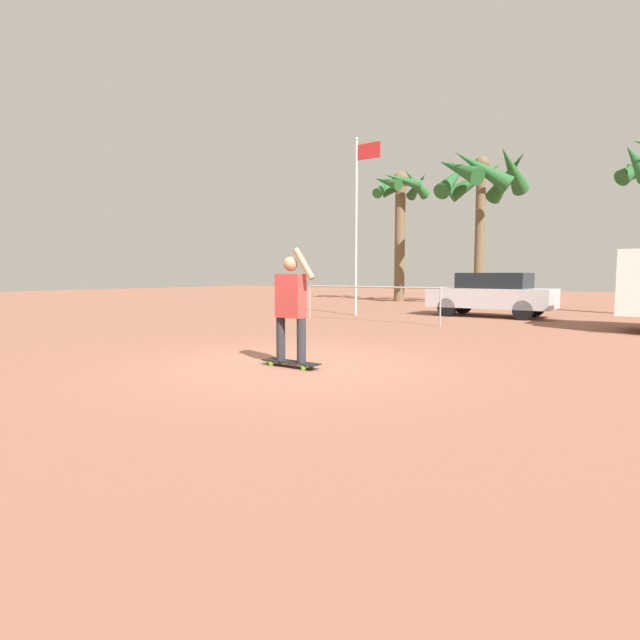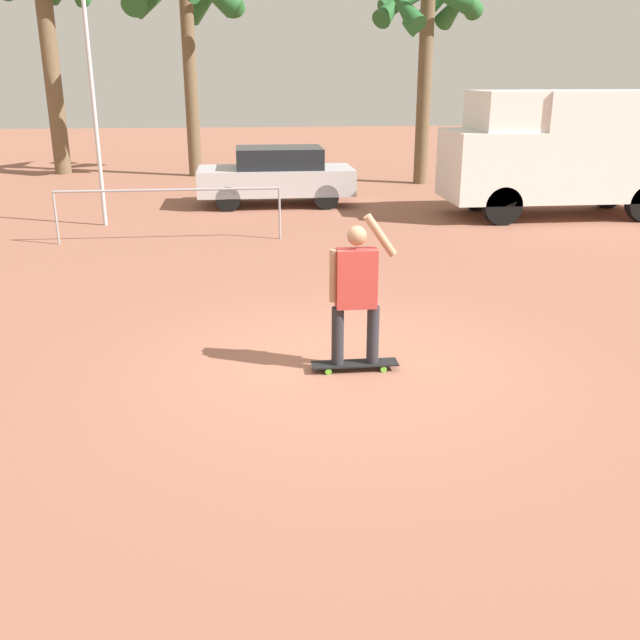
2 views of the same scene
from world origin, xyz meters
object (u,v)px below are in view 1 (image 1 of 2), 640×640
(skateboard, at_px, (291,362))
(person_skateboarder, at_px, (291,302))
(flagpole, at_px, (358,215))
(parked_car_silver, at_px, (492,294))
(palm_tree_center_background, at_px, (481,180))
(palm_tree_far_left, at_px, (400,202))

(skateboard, xyz_separation_m, person_skateboarder, (-0.00, 0.00, 0.93))
(skateboard, distance_m, flagpole, 10.42)
(person_skateboarder, bearing_deg, flagpole, 115.52)
(parked_car_silver, xyz_separation_m, flagpole, (-3.94, -2.22, 2.67))
(flagpole, bearing_deg, palm_tree_center_background, 79.52)
(flagpole, bearing_deg, palm_tree_far_left, 108.19)
(palm_tree_center_background, bearing_deg, skateboard, -80.88)
(palm_tree_far_left, bearing_deg, palm_tree_center_background, -12.51)
(palm_tree_center_background, xyz_separation_m, flagpole, (-1.51, -8.16, -2.24))
(parked_car_silver, bearing_deg, flagpole, -150.61)
(parked_car_silver, height_order, flagpole, flagpole)
(person_skateboarder, height_order, parked_car_silver, person_skateboarder)
(palm_tree_center_background, relative_size, flagpole, 1.16)
(skateboard, xyz_separation_m, flagpole, (-4.25, 8.89, 3.37))
(palm_tree_far_left, bearing_deg, flagpole, -71.81)
(parked_car_silver, bearing_deg, skateboard, -88.41)
(person_skateboarder, distance_m, palm_tree_far_left, 19.92)
(palm_tree_far_left, bearing_deg, person_skateboarder, -68.11)
(parked_car_silver, bearing_deg, person_skateboarder, -88.42)
(skateboard, relative_size, palm_tree_center_background, 0.14)
(skateboard, height_order, palm_tree_center_background, palm_tree_center_background)
(parked_car_silver, relative_size, flagpole, 0.66)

